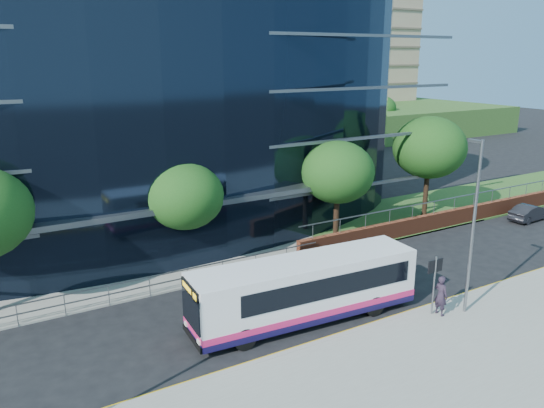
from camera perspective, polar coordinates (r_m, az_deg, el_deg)
ground at (r=24.29m, az=6.42°, el=-12.93°), size 200.00×200.00×0.00m
pavement_near at (r=21.07m, az=14.99°, el=-18.05°), size 80.00×8.00×0.15m
kerb at (r=23.56m, az=7.92°, el=-13.73°), size 80.00×0.25×0.16m
yellow_line_outer at (r=23.73m, az=7.61°, el=-13.69°), size 80.00×0.08×0.01m
yellow_line_inner at (r=23.84m, az=7.38°, el=-13.54°), size 80.00×0.08×0.01m
far_forecourt at (r=31.01m, az=-15.24°, el=-6.75°), size 50.00×8.00×0.10m
grass_verge at (r=47.77m, az=21.83°, el=0.56°), size 36.00×8.00×0.12m
glass_office at (r=39.00m, az=-17.19°, el=9.71°), size 44.00×23.10×16.00m
retaining_wall at (r=42.39m, az=22.46°, el=-0.55°), size 34.00×0.40×2.11m
guard_railings at (r=26.71m, az=-17.18°, el=-8.85°), size 24.00×0.05×1.10m
apartment_block at (r=86.73m, az=0.86°, el=15.36°), size 60.00×42.00×30.00m
street_sign at (r=25.12m, az=17.11°, el=-7.14°), size 0.85×0.09×2.80m
tree_far_b at (r=29.20m, az=-9.37°, el=0.82°), size 4.29×4.29×6.05m
tree_far_c at (r=33.50m, az=7.08°, el=3.40°), size 4.62×4.62×6.51m
tree_far_d at (r=40.09m, az=16.57°, el=5.84°), size 5.28×5.28×7.44m
tree_dist_e at (r=68.26m, az=2.62°, el=9.73°), size 4.62×4.62×6.51m
tree_dist_f at (r=79.60m, az=11.67°, el=10.04°), size 4.29×4.29×6.05m
streetlight_east at (r=25.10m, az=20.83°, el=-1.93°), size 0.15×0.77×8.00m
city_bus at (r=24.08m, az=3.77°, el=-9.06°), size 10.79×3.12×2.88m
parked_car at (r=42.79m, az=26.01°, el=-0.83°), size 3.70×1.47×1.20m
pedestrian at (r=25.58m, az=17.72°, el=-9.34°), size 0.47×0.70×1.89m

